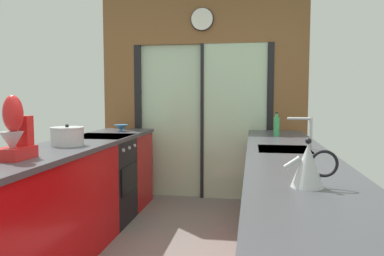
# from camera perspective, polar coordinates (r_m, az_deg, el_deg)

# --- Properties ---
(ground_plane) EXTENTS (5.04, 7.60, 0.02)m
(ground_plane) POSITION_cam_1_polar(r_m,az_deg,el_deg) (3.41, -2.61, -18.39)
(ground_plane) COLOR slate
(back_wall_unit) EXTENTS (2.64, 0.12, 2.70)m
(back_wall_unit) POSITION_cam_1_polar(r_m,az_deg,el_deg) (4.91, 1.60, 7.06)
(back_wall_unit) COLOR brown
(back_wall_unit) RESTS_ON ground_plane
(left_counter_run) EXTENTS (0.62, 3.80, 0.92)m
(left_counter_run) POSITION_cam_1_polar(r_m,az_deg,el_deg) (3.15, -21.30, -11.51)
(left_counter_run) COLOR #AD0C0F
(left_counter_run) RESTS_ON ground_plane
(right_counter_run) EXTENTS (0.62, 3.80, 0.92)m
(right_counter_run) POSITION_cam_1_polar(r_m,az_deg,el_deg) (2.91, 14.35, -12.68)
(right_counter_run) COLOR #AD0C0F
(right_counter_run) RESTS_ON ground_plane
(sink_faucet) EXTENTS (0.19, 0.02, 0.25)m
(sink_faucet) POSITION_cam_1_polar(r_m,az_deg,el_deg) (3.05, 16.89, 0.02)
(sink_faucet) COLOR #B7BABC
(sink_faucet) RESTS_ON right_counter_run
(oven_range) EXTENTS (0.60, 0.60, 0.92)m
(oven_range) POSITION_cam_1_polar(r_m,az_deg,el_deg) (4.12, -13.34, -7.60)
(oven_range) COLOR black
(oven_range) RESTS_ON ground_plane
(mixing_bowl_far) EXTENTS (0.16, 0.16, 0.08)m
(mixing_bowl_far) POSITION_cam_1_polar(r_m,az_deg,el_deg) (4.54, -10.64, 0.05)
(mixing_bowl_far) COLOR teal
(mixing_bowl_far) RESTS_ON left_counter_run
(stand_mixer) EXTENTS (0.17, 0.27, 0.42)m
(stand_mixer) POSITION_cam_1_polar(r_m,az_deg,el_deg) (2.72, -25.14, -0.92)
(stand_mixer) COLOR red
(stand_mixer) RESTS_ON left_counter_run
(stock_pot) EXTENTS (0.27, 0.27, 0.18)m
(stock_pot) POSITION_cam_1_polar(r_m,az_deg,el_deg) (3.33, -18.30, -1.18)
(stock_pot) COLOR #B7BABC
(stock_pot) RESTS_ON left_counter_run
(kettle) EXTENTS (0.24, 0.15, 0.22)m
(kettle) POSITION_cam_1_polar(r_m,az_deg,el_deg) (1.80, 17.15, -5.38)
(kettle) COLOR #B7BABC
(kettle) RESTS_ON right_counter_run
(soap_bottle) EXTENTS (0.06, 0.06, 0.25)m
(soap_bottle) POSITION_cam_1_polar(r_m,az_deg,el_deg) (4.01, 12.63, 0.30)
(soap_bottle) COLOR #339E56
(soap_bottle) RESTS_ON right_counter_run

